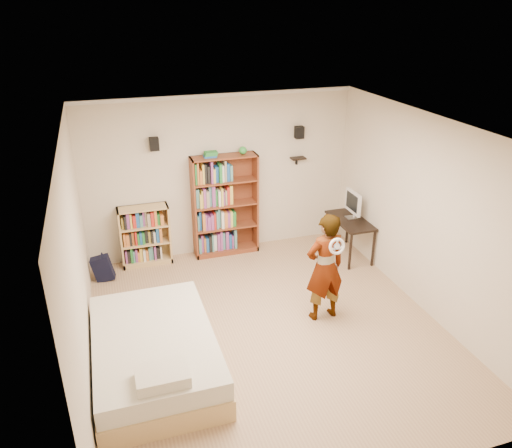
% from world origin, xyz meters
% --- Properties ---
extents(ground, '(4.50, 5.00, 0.01)m').
position_xyz_m(ground, '(0.00, 0.00, 0.00)').
color(ground, tan).
rests_on(ground, ground).
extents(room_shell, '(4.52, 5.02, 2.71)m').
position_xyz_m(room_shell, '(0.00, 0.00, 1.76)').
color(room_shell, beige).
rests_on(room_shell, ground).
extents(crown_molding, '(4.50, 5.00, 0.06)m').
position_xyz_m(crown_molding, '(0.00, 0.00, 2.67)').
color(crown_molding, silver).
rests_on(crown_molding, room_shell).
extents(speaker_left, '(0.14, 0.12, 0.20)m').
position_xyz_m(speaker_left, '(-1.05, 2.40, 2.00)').
color(speaker_left, black).
rests_on(speaker_left, room_shell).
extents(speaker_right, '(0.14, 0.12, 0.20)m').
position_xyz_m(speaker_right, '(1.35, 2.40, 2.00)').
color(speaker_right, black).
rests_on(speaker_right, room_shell).
extents(wall_shelf, '(0.25, 0.16, 0.02)m').
position_xyz_m(wall_shelf, '(1.35, 2.41, 1.55)').
color(wall_shelf, black).
rests_on(wall_shelf, room_shell).
extents(tall_bookshelf, '(1.09, 0.32, 1.73)m').
position_xyz_m(tall_bookshelf, '(0.03, 2.34, 0.87)').
color(tall_bookshelf, brown).
rests_on(tall_bookshelf, ground).
extents(low_bookshelf, '(0.80, 0.30, 1.01)m').
position_xyz_m(low_bookshelf, '(-1.33, 2.35, 0.50)').
color(low_bookshelf, tan).
rests_on(low_bookshelf, ground).
extents(computer_desk, '(0.49, 0.98, 0.67)m').
position_xyz_m(computer_desk, '(1.99, 1.58, 0.33)').
color(computer_desk, black).
rests_on(computer_desk, ground).
extents(imac, '(0.16, 0.47, 0.47)m').
position_xyz_m(imac, '(2.03, 1.65, 0.90)').
color(imac, silver).
rests_on(imac, computer_desk).
extents(daybed, '(1.39, 2.13, 0.63)m').
position_xyz_m(daybed, '(-1.54, -0.35, 0.31)').
color(daybed, silver).
rests_on(daybed, ground).
extents(person, '(0.59, 0.42, 1.54)m').
position_xyz_m(person, '(0.80, 0.05, 0.77)').
color(person, black).
rests_on(person, ground).
extents(wii_wheel, '(0.22, 0.08, 0.22)m').
position_xyz_m(wii_wheel, '(0.80, -0.23, 1.23)').
color(wii_wheel, silver).
rests_on(wii_wheel, person).
extents(navy_bag, '(0.34, 0.24, 0.42)m').
position_xyz_m(navy_bag, '(-2.04, 2.00, 0.21)').
color(navy_bag, black).
rests_on(navy_bag, ground).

